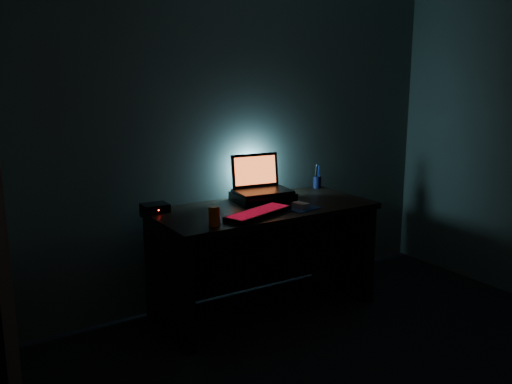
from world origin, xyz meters
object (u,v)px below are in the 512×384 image
Objects in this scene: pen_cup at (317,182)px; keyboard at (258,213)px; router at (155,208)px; mouse at (300,205)px; laptop at (260,183)px; juice_glass at (214,216)px.

keyboard is at bearing -151.05° from pen_cup.
mouse is at bearing -23.47° from router.
router is (-0.87, 0.41, 0.01)m from mouse.
laptop is 0.78m from router.
router is at bearing -178.54° from pen_cup.
laptop is at bearing 37.06° from keyboard.
mouse is 1.17× the size of pen_cup.
mouse is 0.70m from juice_glass.
pen_cup is 1.36m from router.
pen_cup reaches higher than router.
mouse is at bearing -68.00° from laptop.
router is at bearing -177.07° from laptop.
keyboard is at bearing -116.68° from laptop.
juice_glass is (-0.69, -0.07, 0.04)m from mouse.
pen_cup is at bearing 3.47° from router.
keyboard is at bearing 173.42° from mouse.
pen_cup reaches higher than keyboard.
juice_glass reaches higher than keyboard.
mouse is 0.96m from router.
pen_cup reaches higher than mouse.
juice_glass is (-0.60, -0.43, -0.06)m from laptop.
laptop is 3.84× the size of mouse.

